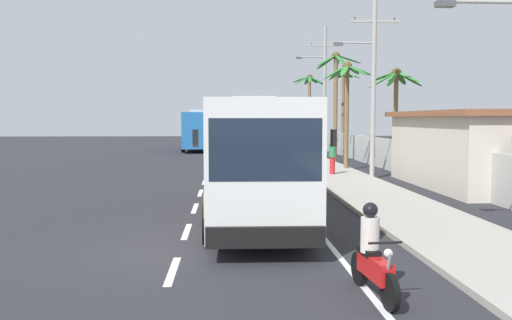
# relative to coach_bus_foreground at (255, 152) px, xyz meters

# --- Properties ---
(ground_plane) EXTENTS (160.00, 160.00, 0.00)m
(ground_plane) POSITION_rel_coach_bus_foreground_xyz_m (-1.97, -4.81, -1.94)
(ground_plane) COLOR #28282D
(sidewalk_kerb) EXTENTS (3.20, 90.00, 0.14)m
(sidewalk_kerb) POSITION_rel_coach_bus_foreground_xyz_m (4.83, 5.19, -1.87)
(sidewalk_kerb) COLOR #A8A399
(sidewalk_kerb) RESTS_ON ground
(lane_markings) EXTENTS (3.68, 71.85, 0.01)m
(lane_markings) POSITION_rel_coach_bus_foreground_xyz_m (0.17, 10.16, -1.94)
(lane_markings) COLOR white
(lane_markings) RESTS_ON ground
(boundary_wall) EXTENTS (0.24, 60.00, 1.82)m
(boundary_wall) POSITION_rel_coach_bus_foreground_xyz_m (8.63, 9.19, -1.04)
(boundary_wall) COLOR #B2B2AD
(boundary_wall) RESTS_ON ground
(coach_bus_foreground) EXTENTS (3.05, 12.29, 3.74)m
(coach_bus_foreground) POSITION_rel_coach_bus_foreground_xyz_m (0.00, 0.00, 0.00)
(coach_bus_foreground) COLOR silver
(coach_bus_foreground) RESTS_ON ground
(coach_bus_far_lane) EXTENTS (2.98, 10.75, 3.86)m
(coach_bus_far_lane) POSITION_rel_coach_bus_foreground_xyz_m (-3.66, 33.80, 0.06)
(coach_bus_far_lane) COLOR #2366A8
(coach_bus_far_lane) RESTS_ON ground
(motorcycle_beside_bus) EXTENTS (0.56, 1.96, 1.56)m
(motorcycle_beside_bus) POSITION_rel_coach_bus_foreground_xyz_m (1.63, 8.16, -1.30)
(motorcycle_beside_bus) COLOR black
(motorcycle_beside_bus) RESTS_ON ground
(motorcycle_trailing) EXTENTS (0.56, 1.96, 1.59)m
(motorcycle_trailing) POSITION_rel_coach_bus_foreground_xyz_m (1.58, -8.08, -1.30)
(motorcycle_trailing) COLOR black
(motorcycle_trailing) RESTS_ON ground
(pedestrian_near_kerb) EXTENTS (0.36, 0.36, 1.79)m
(pedestrian_near_kerb) POSITION_rel_coach_bus_foreground_xyz_m (4.59, 10.26, -0.87)
(pedestrian_near_kerb) COLOR red
(pedestrian_near_kerb) RESTS_ON sidewalk_kerb
(utility_pole_mid) EXTENTS (3.24, 0.24, 8.99)m
(utility_pole_mid) POSITION_rel_coach_bus_foreground_xyz_m (6.30, 9.12, 2.87)
(utility_pole_mid) COLOR #9E9E99
(utility_pole_mid) RESTS_ON ground
(utility_pole_far) EXTENTS (3.47, 0.24, 9.87)m
(utility_pole_far) POSITION_rel_coach_bus_foreground_xyz_m (6.38, 22.64, 3.33)
(utility_pole_far) COLOR #9E9E99
(utility_pole_far) RESTS_ON ground
(palm_nearest) EXTENTS (3.19, 3.38, 7.10)m
(palm_nearest) POSITION_rel_coach_bus_foreground_xyz_m (6.70, 31.49, 3.33)
(palm_nearest) COLOR brown
(palm_nearest) RESTS_ON ground
(palm_second) EXTENTS (2.74, 2.83, 7.08)m
(palm_second) POSITION_rel_coach_bus_foreground_xyz_m (8.62, 26.05, 3.31)
(palm_second) COLOR brown
(palm_second) RESTS_ON ground
(palm_third) EXTENTS (3.32, 3.41, 7.60)m
(palm_third) POSITION_rel_coach_bus_foreground_xyz_m (6.59, 19.37, 3.34)
(palm_third) COLOR brown
(palm_third) RESTS_ON ground
(palm_fourth) EXTENTS (3.13, 2.98, 5.81)m
(palm_fourth) POSITION_rel_coach_bus_foreground_xyz_m (8.43, 12.01, 2.48)
(palm_fourth) COLOR brown
(palm_fourth) RESTS_ON ground
(palm_farthest) EXTENTS (2.96, 2.78, 6.32)m
(palm_farthest) POSITION_rel_coach_bus_foreground_xyz_m (6.09, 13.60, 2.72)
(palm_farthest) COLOR brown
(palm_farthest) RESTS_ON ground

